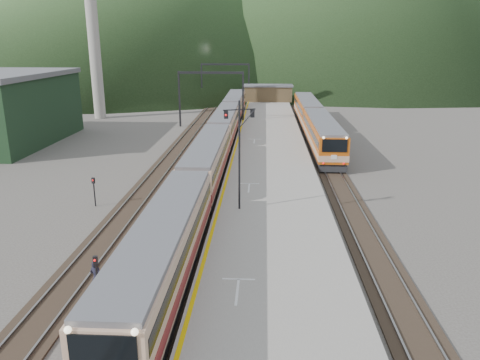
# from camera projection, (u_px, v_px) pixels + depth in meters

# --- Properties ---
(track_main) EXTENTS (2.60, 200.00, 0.23)m
(track_main) POSITION_uv_depth(u_px,v_px,m) (222.00, 149.00, 54.66)
(track_main) COLOR black
(track_main) RESTS_ON ground
(track_far) EXTENTS (2.60, 200.00, 0.23)m
(track_far) POSITION_uv_depth(u_px,v_px,m) (179.00, 148.00, 54.91)
(track_far) COLOR black
(track_far) RESTS_ON ground
(track_second) EXTENTS (2.60, 200.00, 0.23)m
(track_second) POSITION_uv_depth(u_px,v_px,m) (321.00, 150.00, 54.08)
(track_second) COLOR black
(track_second) RESTS_ON ground
(platform) EXTENTS (8.00, 100.00, 1.00)m
(platform) POSITION_uv_depth(u_px,v_px,m) (270.00, 149.00, 52.34)
(platform) COLOR gray
(platform) RESTS_ON ground
(gantry_near) EXTENTS (9.55, 0.25, 8.00)m
(gantry_near) POSITION_uv_depth(u_px,v_px,m) (211.00, 88.00, 67.58)
(gantry_near) COLOR black
(gantry_near) RESTS_ON ground
(gantry_far) EXTENTS (9.55, 0.25, 8.00)m
(gantry_far) POSITION_uv_depth(u_px,v_px,m) (225.00, 76.00, 91.50)
(gantry_far) COLOR black
(gantry_far) RESTS_ON ground
(smokestack) EXTENTS (1.80, 1.80, 30.00)m
(smokestack) POSITION_uv_depth(u_px,v_px,m) (92.00, 22.00, 72.55)
(smokestack) COLOR #9E998E
(smokestack) RESTS_ON ground
(station_shed) EXTENTS (9.40, 4.40, 3.10)m
(station_shed) POSITION_uv_depth(u_px,v_px,m) (268.00, 93.00, 90.03)
(station_shed) COLOR brown
(station_shed) RESTS_ON platform
(hill_d) EXTENTS (200.00, 200.00, 55.00)m
(hill_d) POSITION_uv_depth(u_px,v_px,m) (27.00, 10.00, 244.24)
(hill_d) COLOR #29451F
(hill_d) RESTS_ON ground
(main_train) EXTENTS (2.68, 73.70, 3.28)m
(main_train) POSITION_uv_depth(u_px,v_px,m) (218.00, 141.00, 50.18)
(main_train) COLOR tan
(main_train) RESTS_ON track_main
(second_train) EXTENTS (2.84, 38.64, 3.46)m
(second_train) POSITION_uv_depth(u_px,v_px,m) (314.00, 121.00, 62.12)
(second_train) COLOR #B44C0E
(second_train) RESTS_ON track_second
(signal_mast) EXTENTS (2.09, 0.87, 7.46)m
(signal_mast) POSITION_uv_depth(u_px,v_px,m) (239.00, 145.00, 31.13)
(signal_mast) COLOR black
(signal_mast) RESTS_ON platform
(short_signal_a) EXTENTS (0.25, 0.20, 2.27)m
(short_signal_a) POSITION_uv_depth(u_px,v_px,m) (97.00, 271.00, 22.60)
(short_signal_a) COLOR black
(short_signal_a) RESTS_ON ground
(short_signal_b) EXTENTS (0.25, 0.20, 2.27)m
(short_signal_b) POSITION_uv_depth(u_px,v_px,m) (182.00, 168.00, 41.12)
(short_signal_b) COLOR black
(short_signal_b) RESTS_ON ground
(short_signal_c) EXTENTS (0.25, 0.20, 2.27)m
(short_signal_c) POSITION_uv_depth(u_px,v_px,m) (94.00, 188.00, 35.44)
(short_signal_c) COLOR black
(short_signal_c) RESTS_ON ground
(worker) EXTENTS (0.79, 0.63, 1.89)m
(worker) POSITION_uv_depth(u_px,v_px,m) (97.00, 278.00, 23.05)
(worker) COLOR black
(worker) RESTS_ON ground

